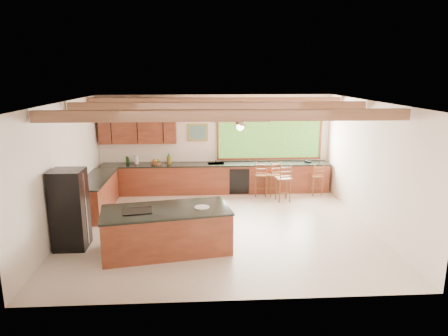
{
  "coord_description": "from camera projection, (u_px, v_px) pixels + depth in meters",
  "views": [
    {
      "loc": [
        -0.46,
        -9.09,
        3.63
      ],
      "look_at": [
        0.13,
        0.8,
        1.27
      ],
      "focal_mm": 32.0,
      "sensor_mm": 36.0,
      "label": 1
    }
  ],
  "objects": [
    {
      "name": "bar_stool_c",
      "position": [
        284.0,
        179.0,
        11.46
      ],
      "size": [
        0.46,
        0.46,
        1.13
      ],
      "rotation": [
        0.0,
        0.0,
        0.15
      ],
      "color": "brown",
      "rests_on": "ground"
    },
    {
      "name": "bar_stool_b",
      "position": [
        273.0,
        175.0,
        11.96
      ],
      "size": [
        0.5,
        0.5,
        1.1
      ],
      "rotation": [
        0.0,
        0.0,
        0.32
      ],
      "color": "brown",
      "rests_on": "ground"
    },
    {
      "name": "refrigerator",
      "position": [
        70.0,
        209.0,
        8.36
      ],
      "size": [
        0.67,
        0.65,
        1.7
      ],
      "rotation": [
        0.0,
        0.0,
        -0.0
      ],
      "color": "black",
      "rests_on": "ground"
    },
    {
      "name": "ground",
      "position": [
        221.0,
        227.0,
        9.69
      ],
      "size": [
        7.2,
        7.2,
        0.0
      ],
      "primitive_type": "plane",
      "color": "beige",
      "rests_on": "ground"
    },
    {
      "name": "room_shell",
      "position": [
        212.0,
        132.0,
        9.81
      ],
      "size": [
        7.27,
        6.54,
        3.02
      ],
      "color": "white",
      "rests_on": "ground"
    },
    {
      "name": "island",
      "position": [
        167.0,
        230.0,
        8.3
      ],
      "size": [
        2.78,
        1.66,
        0.93
      ],
      "rotation": [
        0.0,
        0.0,
        0.17
      ],
      "color": "brown",
      "rests_on": "ground"
    },
    {
      "name": "bar_stool_d",
      "position": [
        317.0,
        177.0,
        12.06
      ],
      "size": [
        0.37,
        0.37,
        0.98
      ],
      "rotation": [
        0.0,
        0.0,
        0.04
      ],
      "color": "brown",
      "rests_on": "ground"
    },
    {
      "name": "bar_stool_a",
      "position": [
        262.0,
        176.0,
        11.95
      ],
      "size": [
        0.47,
        0.47,
        1.09
      ],
      "rotation": [
        0.0,
        0.0,
        -0.24
      ],
      "color": "brown",
      "rests_on": "ground"
    },
    {
      "name": "counter_run",
      "position": [
        189.0,
        181.0,
        11.99
      ],
      "size": [
        7.12,
        3.1,
        1.27
      ],
      "color": "brown",
      "rests_on": "ground"
    }
  ]
}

